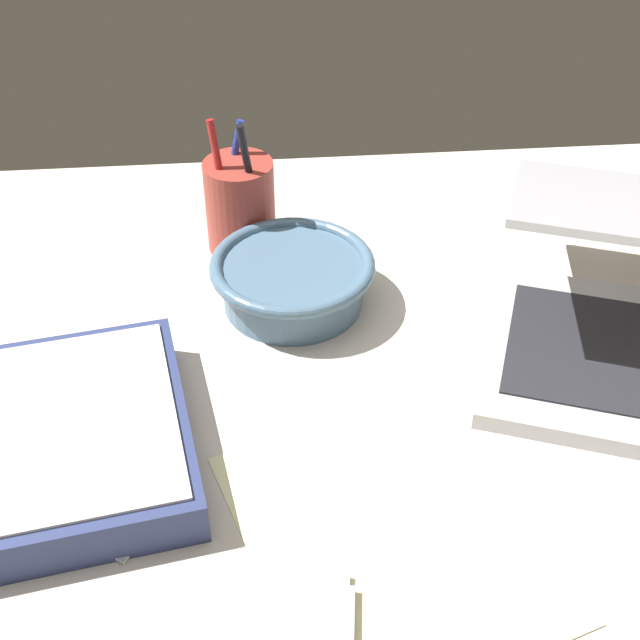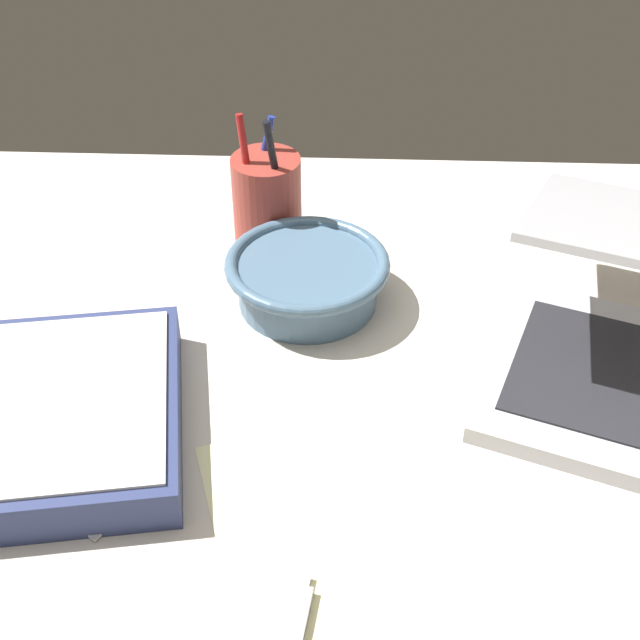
% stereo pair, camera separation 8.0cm
% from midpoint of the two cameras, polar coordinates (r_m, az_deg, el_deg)
% --- Properties ---
extents(desk_top, '(1.40, 1.00, 0.02)m').
position_cam_midpoint_polar(desk_top, '(0.80, -4.29, -8.09)').
color(desk_top, beige).
rests_on(desk_top, ground).
extents(bowl, '(0.17, 0.17, 0.05)m').
position_cam_midpoint_polar(bowl, '(0.91, -4.26, 2.55)').
color(bowl, slate).
rests_on(bowl, desk_top).
extents(pen_cup, '(0.08, 0.08, 0.16)m').
position_cam_midpoint_polar(pen_cup, '(0.99, -7.45, 7.25)').
color(pen_cup, '#9E382D').
rests_on(pen_cup, desk_top).
extents(scissors, '(0.13, 0.09, 0.01)m').
position_cam_midpoint_polar(scissors, '(0.77, -21.15, -11.90)').
color(scissors, '#B7B7BC').
rests_on(scissors, desk_top).
extents(paper_sheet_front, '(0.29, 0.32, 0.00)m').
position_cam_midpoint_polar(paper_sheet_front, '(0.72, 1.19, -13.77)').
color(paper_sheet_front, '#F4EFB2').
rests_on(paper_sheet_front, desk_top).
extents(usb_drive, '(0.03, 0.07, 0.01)m').
position_cam_midpoint_polar(usb_drive, '(0.67, -2.27, -18.94)').
color(usb_drive, '#99999E').
rests_on(usb_drive, desk_top).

